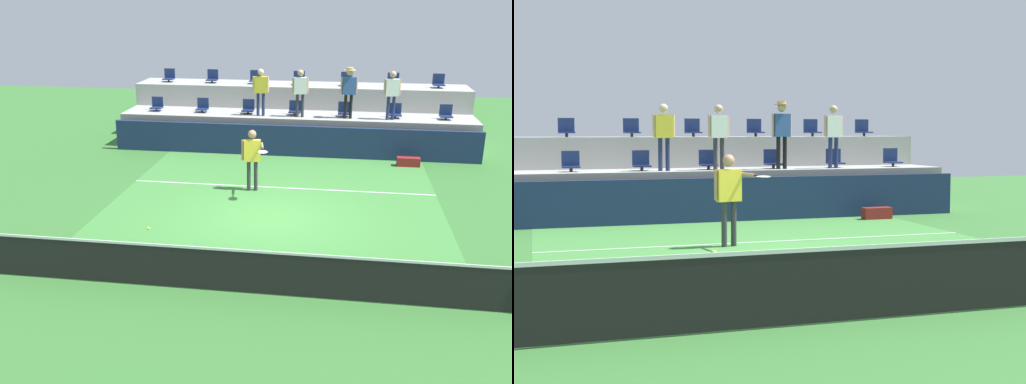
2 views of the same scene
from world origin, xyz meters
TOP-DOWN VIEW (x-y plane):
  - ground_plane at (0.00, 0.00)m, footprint 40.00×40.00m
  - court_inner_paint at (0.00, 1.00)m, footprint 9.00×10.00m
  - court_service_line at (0.00, 2.40)m, footprint 9.00×0.06m
  - tennis_net at (0.00, -4.00)m, footprint 10.48×0.08m
  - sponsor_backboard at (0.00, 6.00)m, footprint 13.00×0.16m
  - seating_tier_lower at (0.00, 7.30)m, footprint 13.00×1.80m
  - seating_tier_upper at (0.00, 9.10)m, footprint 13.00×1.80m
  - stadium_chair_lower_left at (-3.53, 7.23)m, footprint 0.44×0.40m
  - stadium_chair_lower_mid_left at (-1.78, 7.23)m, footprint 0.44×0.40m
  - stadium_chair_lower_center at (-0.02, 7.23)m, footprint 0.44×0.40m
  - stadium_chair_lower_mid_right at (1.78, 7.23)m, footprint 0.44×0.40m
  - stadium_chair_lower_right at (3.60, 7.23)m, footprint 0.44×0.40m
  - stadium_chair_lower_far_right at (5.37, 7.23)m, footprint 0.44×0.40m
  - stadium_chair_upper_left at (-3.54, 9.03)m, footprint 0.44×0.40m
  - stadium_chair_upper_mid_left at (-1.78, 9.03)m, footprint 0.44×0.40m
  - stadium_chair_upper_center at (-0.04, 9.03)m, footprint 0.44×0.40m
  - stadium_chair_upper_mid_right at (1.81, 9.03)m, footprint 0.44×0.40m
  - stadium_chair_upper_right at (3.60, 9.03)m, footprint 0.44×0.40m
  - stadium_chair_upper_far_right at (5.29, 9.03)m, footprint 0.44×0.40m
  - tennis_player at (-0.78, 2.03)m, footprint 0.90×1.20m
  - spectator_in_white at (-1.25, 6.85)m, footprint 0.60×0.25m
  - spectator_in_grey at (0.18, 6.85)m, footprint 0.60×0.26m
  - spectator_with_hat at (1.91, 6.85)m, footprint 0.61×0.49m
  - spectator_leaning_on_rail at (3.40, 6.85)m, footprint 0.60×0.26m
  - tennis_ball at (-2.27, -2.84)m, footprint 0.07×0.07m
  - equipment_bag at (3.99, 5.32)m, footprint 0.76×0.28m

SIDE VIEW (x-z plane):
  - ground_plane at x=0.00m, z-range 0.00..0.00m
  - court_inner_paint at x=0.00m, z-range 0.00..0.01m
  - court_service_line at x=0.00m, z-range 0.01..0.01m
  - equipment_bag at x=3.99m, z-range 0.00..0.30m
  - tennis_net at x=0.00m, z-range -0.04..1.03m
  - sponsor_backboard at x=0.00m, z-range 0.00..1.10m
  - seating_tier_lower at x=0.00m, z-range 0.00..1.25m
  - tennis_ball at x=-2.27m, z-range 0.69..0.75m
  - seating_tier_upper at x=0.00m, z-range 0.00..2.10m
  - tennis_player at x=-0.78m, z-range 0.22..2.03m
  - stadium_chair_lower_left at x=-3.53m, z-range 1.20..1.72m
  - stadium_chair_lower_mid_left at x=-1.78m, z-range 1.20..1.72m
  - stadium_chair_lower_center at x=-0.02m, z-range 1.20..1.72m
  - stadium_chair_lower_mid_right at x=1.78m, z-range 1.20..1.72m
  - stadium_chair_lower_right at x=3.60m, z-range 1.20..1.72m
  - stadium_chair_lower_far_right at x=5.37m, z-range 1.20..1.72m
  - spectator_in_grey at x=0.18m, z-range 1.43..3.13m
  - spectator_in_white at x=-1.25m, z-range 1.43..3.13m
  - spectator_leaning_on_rail at x=3.40m, z-range 1.43..3.14m
  - stadium_chair_upper_left at x=-3.54m, z-range 2.05..2.57m
  - stadium_chair_upper_mid_left at x=-1.78m, z-range 2.05..2.57m
  - stadium_chair_upper_center at x=-0.04m, z-range 2.05..2.57m
  - stadium_chair_upper_mid_right at x=1.81m, z-range 2.05..2.57m
  - stadium_chair_upper_right at x=3.60m, z-range 2.05..2.57m
  - stadium_chair_upper_far_right at x=5.29m, z-range 2.05..2.57m
  - spectator_with_hat at x=1.91m, z-range 1.47..3.27m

